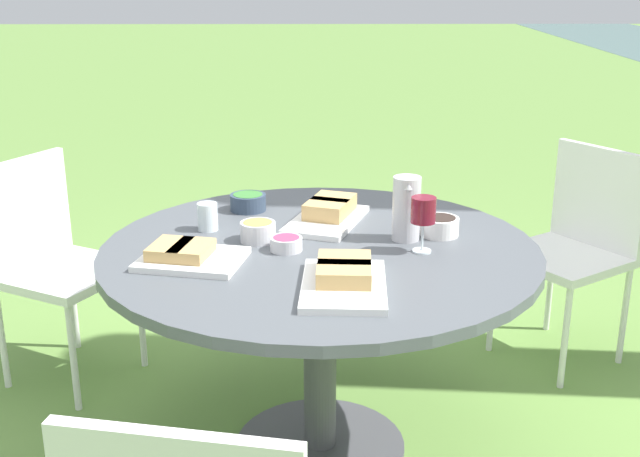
{
  "coord_description": "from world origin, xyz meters",
  "views": [
    {
      "loc": [
        2.41,
        -0.02,
        1.61
      ],
      "look_at": [
        0.0,
        0.0,
        0.8
      ],
      "focal_mm": 45.0,
      "sensor_mm": 36.0,
      "label": 1
    }
  ],
  "objects_px": {
    "chair_far_back": "(50,252)",
    "wine_glass": "(423,212)",
    "chair_near_right": "(577,237)",
    "water_pitcher": "(406,208)",
    "dining_table": "(320,277)"
  },
  "relations": [
    {
      "from": "water_pitcher",
      "to": "wine_glass",
      "type": "height_order",
      "value": "water_pitcher"
    },
    {
      "from": "chair_near_right",
      "to": "water_pitcher",
      "type": "xyz_separation_m",
      "value": [
        0.65,
        -0.79,
        0.33
      ]
    },
    {
      "from": "wine_glass",
      "to": "chair_far_back",
      "type": "bearing_deg",
      "value": -113.9
    },
    {
      "from": "dining_table",
      "to": "chair_far_back",
      "type": "distance_m",
      "value": 1.2
    },
    {
      "from": "water_pitcher",
      "to": "wine_glass",
      "type": "relative_size",
      "value": 1.19
    },
    {
      "from": "dining_table",
      "to": "water_pitcher",
      "type": "bearing_deg",
      "value": 102.95
    },
    {
      "from": "chair_near_right",
      "to": "chair_far_back",
      "type": "relative_size",
      "value": 1.0
    },
    {
      "from": "chair_far_back",
      "to": "water_pitcher",
      "type": "height_order",
      "value": "water_pitcher"
    },
    {
      "from": "chair_near_right",
      "to": "wine_glass",
      "type": "bearing_deg",
      "value": -44.38
    },
    {
      "from": "dining_table",
      "to": "wine_glass",
      "type": "xyz_separation_m",
      "value": [
        0.05,
        0.32,
        0.24
      ]
    },
    {
      "from": "chair_far_back",
      "to": "wine_glass",
      "type": "height_order",
      "value": "wine_glass"
    },
    {
      "from": "water_pitcher",
      "to": "wine_glass",
      "type": "bearing_deg",
      "value": 17.9
    },
    {
      "from": "chair_near_right",
      "to": "water_pitcher",
      "type": "relative_size",
      "value": 4.2
    },
    {
      "from": "chair_far_back",
      "to": "water_pitcher",
      "type": "xyz_separation_m",
      "value": [
        0.49,
        1.34,
        0.33
      ]
    },
    {
      "from": "water_pitcher",
      "to": "wine_glass",
      "type": "distance_m",
      "value": 0.13
    }
  ]
}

